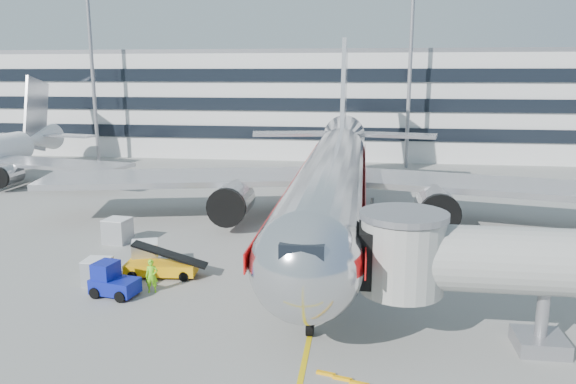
# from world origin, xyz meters

# --- Properties ---
(ground) EXTENTS (180.00, 180.00, 0.00)m
(ground) POSITION_xyz_m (0.00, 0.00, 0.00)
(ground) COLOR gray
(ground) RESTS_ON ground
(lead_in_line) EXTENTS (0.25, 70.00, 0.01)m
(lead_in_line) POSITION_xyz_m (0.00, 10.00, 0.01)
(lead_in_line) COLOR yellow
(lead_in_line) RESTS_ON ground
(main_jet) EXTENTS (50.95, 48.70, 16.06)m
(main_jet) POSITION_xyz_m (0.00, 11.72, 4.23)
(main_jet) COLOR silver
(main_jet) RESTS_ON ground
(terminal) EXTENTS (150.00, 24.25, 15.60)m
(terminal) POSITION_xyz_m (0.00, 57.95, 7.80)
(terminal) COLOR silver
(terminal) RESTS_ON ground
(light_mast_west) EXTENTS (2.40, 1.20, 25.45)m
(light_mast_west) POSITION_xyz_m (-35.00, 42.00, 14.88)
(light_mast_west) COLOR gray
(light_mast_west) RESTS_ON ground
(light_mast_centre) EXTENTS (2.40, 1.20, 25.45)m
(light_mast_centre) POSITION_xyz_m (8.00, 42.00, 14.88)
(light_mast_centre) COLOR gray
(light_mast_centre) RESTS_ON ground
(belt_loader) EXTENTS (4.61, 1.92, 2.18)m
(belt_loader) POSITION_xyz_m (-9.87, -1.28, 0.62)
(belt_loader) COLOR #FFAC0A
(belt_loader) RESTS_ON ground
(baggage_tug) EXTENTS (2.82, 2.09, 1.94)m
(baggage_tug) POSITION_xyz_m (-11.54, -4.55, 0.84)
(baggage_tug) COLOR #0D1890
(baggage_tug) RESTS_ON ground
(cargo_container_left) EXTENTS (2.12, 2.12, 1.75)m
(cargo_container_left) POSITION_xyz_m (-11.44, 0.10, 0.88)
(cargo_container_left) COLOR #B3B5BA
(cargo_container_left) RESTS_ON ground
(cargo_container_right) EXTENTS (1.92, 1.92, 1.82)m
(cargo_container_right) POSITION_xyz_m (-15.55, 5.10, 0.92)
(cargo_container_right) COLOR #B3B5BA
(cargo_container_right) RESTS_ON ground
(cargo_container_front) EXTENTS (1.50, 1.50, 1.56)m
(cargo_container_front) POSITION_xyz_m (-13.15, -3.04, 0.79)
(cargo_container_front) COLOR #B3B5BA
(cargo_container_front) RESTS_ON ground
(ramp_worker) EXTENTS (0.81, 0.64, 1.95)m
(ramp_worker) POSITION_xyz_m (-9.49, -3.80, 0.98)
(ramp_worker) COLOR #7BE818
(ramp_worker) RESTS_ON ground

